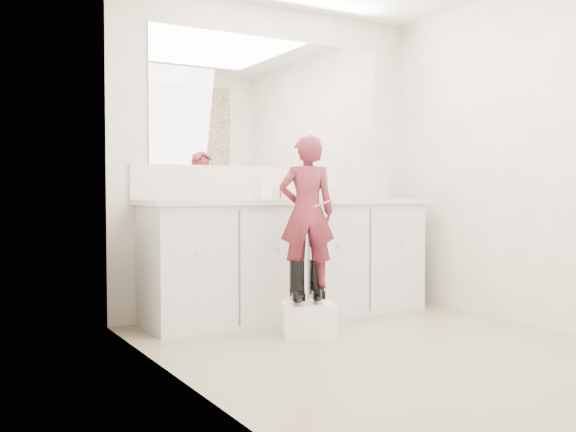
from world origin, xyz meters
TOP-DOWN VIEW (x-y plane):
  - floor at (0.00, 0.00)m, footprint 3.00×3.00m
  - wall_back at (0.00, 1.50)m, footprint 2.60×0.00m
  - wall_left at (-1.30, 0.00)m, footprint 0.00×3.00m
  - wall_right at (1.30, 0.00)m, footprint 0.00×3.00m
  - vanity_cabinet at (0.00, 1.23)m, footprint 2.20×0.55m
  - countertop at (0.00, 1.21)m, footprint 2.28×0.58m
  - backsplash at (0.00, 1.49)m, footprint 2.28×0.03m
  - mirror at (0.00, 1.49)m, footprint 2.00×0.02m
  - faucet at (0.00, 1.38)m, footprint 0.08×0.08m
  - cup at (0.40, 1.18)m, footprint 0.12×0.12m
  - soap_bottle at (-0.27, 1.15)m, footprint 0.12×0.12m
  - step_stool at (-0.23, 0.57)m, footprint 0.42×0.39m
  - boot_left at (-0.31, 0.59)m, footprint 0.17×0.21m
  - boot_right at (-0.16, 0.59)m, footprint 0.17×0.21m
  - toddler at (-0.23, 0.59)m, footprint 0.43×0.36m
  - toothbrush at (-0.16, 0.51)m, footprint 0.13×0.07m

SIDE VIEW (x-z plane):
  - floor at x=0.00m, z-range 0.00..0.00m
  - step_stool at x=-0.23m, z-range 0.00..0.22m
  - boot_left at x=-0.31m, z-range 0.22..0.50m
  - boot_right at x=-0.16m, z-range 0.22..0.50m
  - vanity_cabinet at x=0.00m, z-range 0.00..0.85m
  - toddler at x=-0.23m, z-range 0.32..1.31m
  - toothbrush at x=-0.16m, z-range 0.84..0.90m
  - countertop at x=0.00m, z-range 0.85..0.89m
  - cup at x=0.40m, z-range 0.89..0.98m
  - faucet at x=0.00m, z-range 0.89..0.99m
  - soap_bottle at x=-0.27m, z-range 0.89..1.10m
  - backsplash at x=0.00m, z-range 0.89..1.14m
  - wall_back at x=0.00m, z-range -0.10..2.50m
  - wall_left at x=-1.30m, z-range -0.30..2.70m
  - wall_right at x=1.30m, z-range -0.30..2.70m
  - mirror at x=0.00m, z-range 1.14..2.14m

